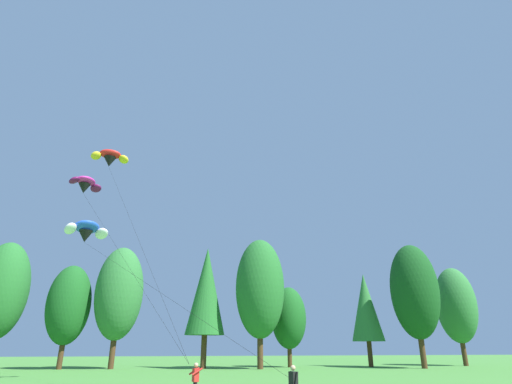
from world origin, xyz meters
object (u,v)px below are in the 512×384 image
(kite_flyer_mid, at_px, (293,383))
(parafoil_kite_far_magenta, at_px, (85,184))
(parafoil_kite_high_red_yellow, at_px, (110,158))
(kite_flyer_near, at_px, (195,378))
(parafoil_kite_mid_blue_white, at_px, (86,231))

(kite_flyer_mid, xyz_separation_m, parafoil_kite_far_magenta, (-14.73, 21.79, 16.43))
(parafoil_kite_high_red_yellow, bearing_deg, parafoil_kite_far_magenta, -138.19)
(kite_flyer_near, relative_size, kite_flyer_mid, 1.00)
(parafoil_kite_high_red_yellow, relative_size, parafoil_kite_far_magenta, 1.03)
(kite_flyer_mid, xyz_separation_m, parafoil_kite_mid_blue_white, (-12.76, 16.39, 10.31))
(kite_flyer_near, relative_size, parafoil_kite_mid_blue_white, 0.09)
(kite_flyer_mid, distance_m, parafoil_kite_far_magenta, 31.01)
(kite_flyer_mid, bearing_deg, kite_flyer_near, 138.02)
(kite_flyer_near, bearing_deg, parafoil_kite_far_magenta, 120.63)
(kite_flyer_near, bearing_deg, parafoil_kite_mid_blue_white, 124.50)
(kite_flyer_near, distance_m, parafoil_kite_mid_blue_white, 18.72)
(kite_flyer_near, relative_size, parafoil_kite_far_magenta, 0.08)
(parafoil_kite_high_red_yellow, height_order, parafoil_kite_far_magenta, parafoil_kite_high_red_yellow)
(kite_flyer_mid, bearing_deg, parafoil_kite_high_red_yellow, 119.25)
(kite_flyer_near, height_order, parafoil_kite_high_red_yellow, parafoil_kite_high_red_yellow)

